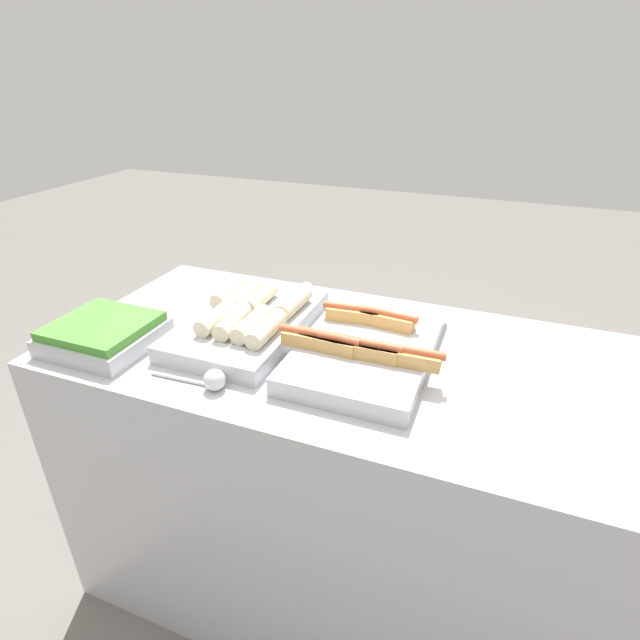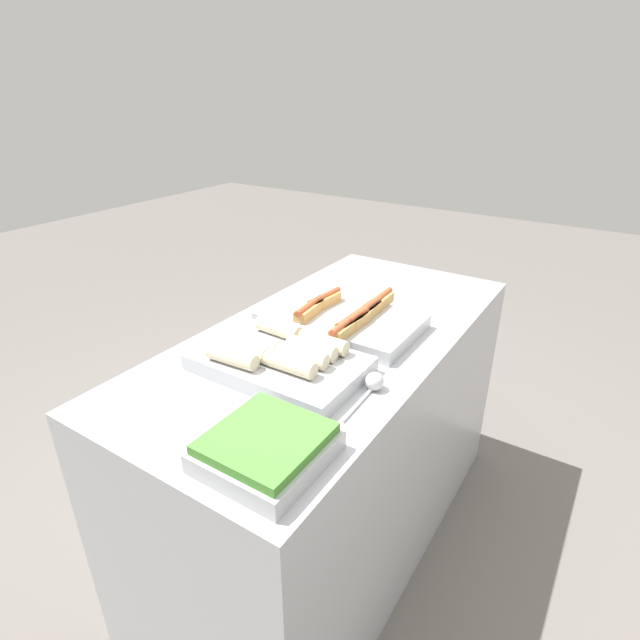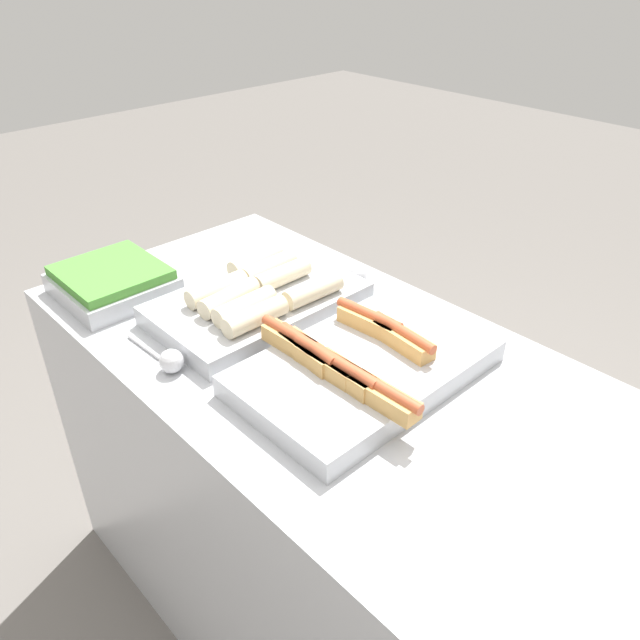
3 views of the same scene
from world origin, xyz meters
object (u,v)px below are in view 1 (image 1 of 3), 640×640
Objects in this scene: tray_side_front at (104,334)px; serving_spoon_near at (211,380)px; tray_hotdogs at (366,345)px; tray_wraps at (249,320)px; serving_spoon_far at (304,290)px.

tray_side_front is 1.30× the size of serving_spoon_near.
tray_hotdogs is 1.07× the size of tray_wraps.
serving_spoon_far is (-0.00, 0.57, 0.00)m from serving_spoon_near.
serving_spoon_near is 0.57m from serving_spoon_far.
tray_side_front is 0.39m from serving_spoon_near.
serving_spoon_near is (0.38, -0.07, -0.01)m from tray_side_front.
tray_side_front is at bearing -147.09° from tray_wraps.
tray_side_front is at bearing -163.24° from tray_hotdogs.
tray_wraps is at bearing -100.16° from serving_spoon_far.
serving_spoon_near is (-0.30, -0.28, -0.01)m from tray_hotdogs.
tray_wraps is 1.85× the size of tray_side_front.
tray_hotdogs reaches higher than tray_wraps.
tray_hotdogs is 2.63× the size of serving_spoon_far.
serving_spoon_near is at bearing -79.46° from tray_wraps.
serving_spoon_near is at bearing -89.80° from serving_spoon_far.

